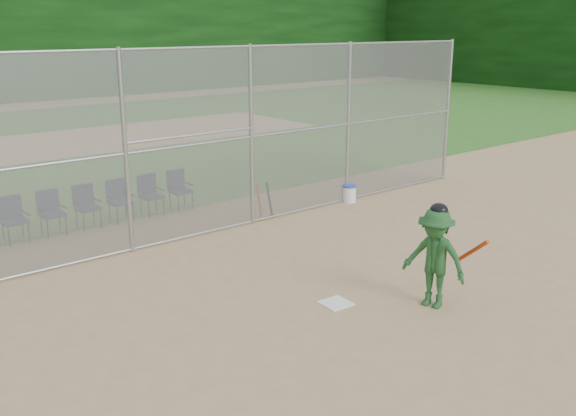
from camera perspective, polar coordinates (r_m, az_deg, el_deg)
ground at (r=10.64m, az=8.68°, el=-8.60°), size 100.00×100.00×0.00m
grass_strip at (r=25.82m, az=-22.49°, el=5.00°), size 100.00×100.00×0.00m
dirt_patch_far at (r=25.82m, az=-22.49°, el=5.01°), size 24.00×24.00×0.00m
backstop_fence at (r=13.71m, az=-6.68°, el=6.13°), size 16.09×0.09×4.00m
home_plate at (r=10.62m, az=4.27°, el=-8.43°), size 0.48×0.48×0.02m
batter_at_plate at (r=10.47m, az=12.91°, el=-4.31°), size 0.93×1.33×1.72m
water_cooler at (r=16.52m, az=5.49°, el=1.31°), size 0.35×0.35×0.44m
spare_bats at (r=15.02m, az=-2.12°, el=0.64°), size 0.36×0.28×0.84m
chair_3 at (r=14.48m, az=-23.13°, el=-1.01°), size 0.54×0.52×0.96m
chair_4 at (r=14.70m, az=-20.21°, el=-0.45°), size 0.54×0.52×0.96m
chair_5 at (r=14.96m, az=-17.37°, el=0.09°), size 0.54×0.52×0.96m
chair_6 at (r=15.26m, az=-14.64°, el=0.60°), size 0.54×0.52×0.96m
chair_7 at (r=15.59m, az=-12.02°, el=1.10°), size 0.54×0.52×0.96m
chair_8 at (r=15.95m, az=-9.51°, el=1.57°), size 0.54×0.52×0.96m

